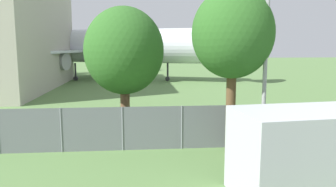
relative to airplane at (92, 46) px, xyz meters
name	(u,v)px	position (x,y,z in m)	size (l,w,h in m)	color
perimeter_fence	(123,129)	(5.41, -31.51, -3.45)	(56.07, 0.07, 1.89)	slate
airplane	(92,46)	(0.00, 0.00, 0.00)	(39.80, 31.68, 13.19)	silver
portable_cabin	(307,153)	(11.03, -36.33, -3.09)	(4.45, 2.79, 2.61)	silver
tree_near_hangar	(124,51)	(5.46, -29.85, -0.20)	(3.67, 3.67, 6.24)	brown
tree_left_of_cabin	(233,35)	(9.87, -32.24, 0.49)	(3.28, 3.28, 6.74)	brown
light_mast	(267,27)	(10.98, -32.95, 0.75)	(0.44, 0.44, 8.53)	#99999E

